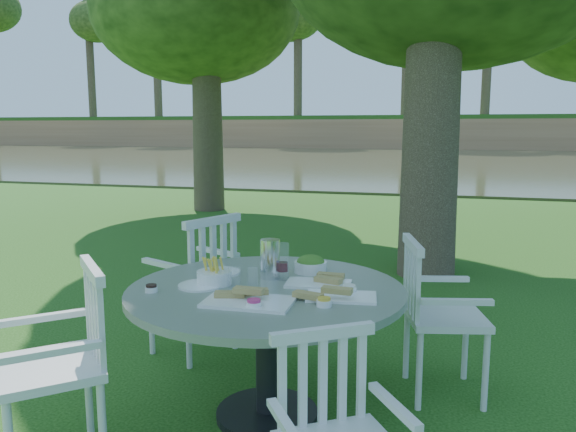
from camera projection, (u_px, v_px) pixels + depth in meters
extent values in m
plane|color=#133E0D|center=(281.00, 321.00, 4.65)|extent=(140.00, 140.00, 0.00)
cylinder|color=black|center=(267.00, 413.00, 3.11)|extent=(0.56, 0.56, 0.04)
cylinder|color=black|center=(267.00, 353.00, 3.05)|extent=(0.12, 0.12, 0.66)
cylinder|color=slate|center=(266.00, 291.00, 3.00)|extent=(1.48, 1.48, 0.04)
cylinder|color=silver|center=(486.00, 372.00, 3.14)|extent=(0.04, 0.04, 0.46)
cylinder|color=silver|center=(465.00, 344.00, 3.55)|extent=(0.04, 0.04, 0.46)
cylinder|color=silver|center=(419.00, 371.00, 3.15)|extent=(0.04, 0.04, 0.46)
cylinder|color=silver|center=(407.00, 343.00, 3.56)|extent=(0.04, 0.04, 0.46)
cube|color=silver|center=(445.00, 316.00, 3.31)|extent=(0.53, 0.56, 0.04)
cube|color=silver|center=(412.00, 281.00, 3.28)|extent=(0.16, 0.47, 0.47)
cylinder|color=silver|center=(198.00, 305.00, 4.28)|extent=(0.04, 0.04, 0.49)
cylinder|color=silver|center=(151.00, 320.00, 3.94)|extent=(0.04, 0.04, 0.49)
cylinder|color=silver|center=(235.00, 316.00, 4.03)|extent=(0.04, 0.04, 0.49)
cylinder|color=silver|center=(189.00, 333.00, 3.70)|extent=(0.04, 0.04, 0.49)
cube|color=silver|center=(193.00, 282.00, 3.95)|extent=(0.61, 0.64, 0.04)
cube|color=silver|center=(213.00, 254.00, 3.78)|extent=(0.23, 0.48, 0.50)
cylinder|color=silver|center=(7.00, 409.00, 2.72)|extent=(0.04, 0.04, 0.47)
cylinder|color=silver|center=(89.00, 393.00, 2.89)|extent=(0.04, 0.04, 0.47)
cylinder|color=silver|center=(103.00, 431.00, 2.52)|extent=(0.04, 0.04, 0.47)
cube|color=silver|center=(50.00, 368.00, 2.58)|extent=(0.65, 0.65, 0.04)
cube|color=silver|center=(94.00, 315.00, 2.64)|extent=(0.36, 0.37, 0.48)
cube|color=silver|center=(323.00, 381.00, 2.16)|extent=(0.37, 0.27, 0.42)
cube|color=white|center=(249.00, 302.00, 2.72)|extent=(0.44, 0.28, 0.02)
cube|color=white|center=(341.00, 297.00, 2.81)|extent=(0.37, 0.25, 0.01)
cube|color=white|center=(319.00, 284.00, 3.04)|extent=(0.37, 0.23, 0.01)
cylinder|color=white|center=(200.00, 285.00, 3.01)|extent=(0.24, 0.24, 0.01)
cylinder|color=white|center=(220.00, 272.00, 3.29)|extent=(0.24, 0.24, 0.01)
cylinder|color=white|center=(214.00, 277.00, 3.05)|extent=(0.19, 0.19, 0.07)
cylinder|color=white|center=(311.00, 267.00, 3.30)|extent=(0.19, 0.19, 0.06)
cylinder|color=silver|center=(270.00, 259.00, 3.17)|extent=(0.11, 0.11, 0.22)
cylinder|color=white|center=(282.00, 261.00, 3.14)|extent=(0.08, 0.08, 0.21)
cylinder|color=white|center=(253.00, 277.00, 3.03)|extent=(0.06, 0.06, 0.10)
cylinder|color=white|center=(234.00, 278.00, 2.99)|extent=(0.06, 0.06, 0.11)
cylinder|color=white|center=(254.00, 305.00, 2.64)|extent=(0.07, 0.07, 0.03)
cylinder|color=white|center=(324.00, 303.00, 2.68)|extent=(0.07, 0.07, 0.03)
cylinder|color=white|center=(349.00, 290.00, 2.89)|extent=(0.08, 0.08, 0.03)
cylinder|color=white|center=(151.00, 289.00, 2.91)|extent=(0.07, 0.07, 0.03)
ellipsoid|color=#203711|center=(205.00, 5.00, 10.39)|extent=(4.09, 4.09, 2.86)
cube|color=#3A3D24|center=(423.00, 162.00, 26.47)|extent=(100.00, 28.00, 0.12)
cube|color=#9E6E4A|center=(434.00, 134.00, 41.00)|extent=(100.00, 3.00, 2.20)
cube|color=#133E0D|center=(437.00, 119.00, 47.92)|extent=(100.00, 18.00, 0.30)
cylinder|color=black|center=(0.00, 51.00, 52.74)|extent=(0.70, 0.70, 13.00)
cylinder|color=black|center=(82.00, 48.00, 50.26)|extent=(0.70, 0.70, 13.00)
ellipsoid|color=#203711|center=(80.00, 10.00, 49.76)|extent=(5.60, 5.60, 4.48)
cylinder|color=black|center=(172.00, 43.00, 47.78)|extent=(0.70, 0.70, 13.00)
ellipsoid|color=#203711|center=(171.00, 3.00, 47.28)|extent=(5.60, 5.60, 4.48)
cylinder|color=black|center=(273.00, 39.00, 45.30)|extent=(0.70, 0.70, 13.00)
cylinder|color=black|center=(385.00, 34.00, 42.82)|extent=(0.70, 0.70, 13.00)
cylinder|color=black|center=(511.00, 28.00, 40.34)|extent=(0.70, 0.70, 13.00)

